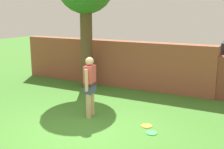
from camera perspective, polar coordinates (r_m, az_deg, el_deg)
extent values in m
plane|color=#3D7528|center=(7.10, -5.61, -10.84)|extent=(40.00, 40.00, 0.00)
cube|color=brown|center=(11.09, -0.07, 2.35)|extent=(7.76, 0.50, 1.71)
cylinder|color=brown|center=(10.64, -5.04, 5.78)|extent=(0.43, 0.43, 3.15)
cylinder|color=tan|center=(7.74, -4.62, -5.47)|extent=(0.14, 0.14, 0.85)
cylinder|color=tan|center=(7.93, -4.01, -5.01)|extent=(0.14, 0.14, 0.85)
cube|color=#3F4C72|center=(7.73, -4.35, -2.59)|extent=(0.28, 0.39, 0.28)
cube|color=#CC4C4C|center=(7.65, -4.39, -0.23)|extent=(0.28, 0.39, 0.55)
sphere|color=tan|center=(7.58, -4.44, 2.61)|extent=(0.22, 0.22, 0.22)
cylinder|color=tan|center=(7.47, -5.04, -1.16)|extent=(0.09, 0.09, 0.58)
cylinder|color=tan|center=(7.87, -3.76, -0.42)|extent=(0.09, 0.09, 0.58)
cube|color=brown|center=(9.92, 20.63, -0.58)|extent=(0.44, 0.44, 1.40)
cylinder|color=black|center=(12.28, 19.09, 0.11)|extent=(0.65, 0.26, 0.64)
cylinder|color=black|center=(10.63, 18.11, -1.66)|extent=(0.65, 0.26, 0.64)
cylinder|color=orange|center=(7.33, 6.83, -10.02)|extent=(0.27, 0.27, 0.02)
cylinder|color=green|center=(6.96, 7.76, -11.32)|extent=(0.27, 0.27, 0.02)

